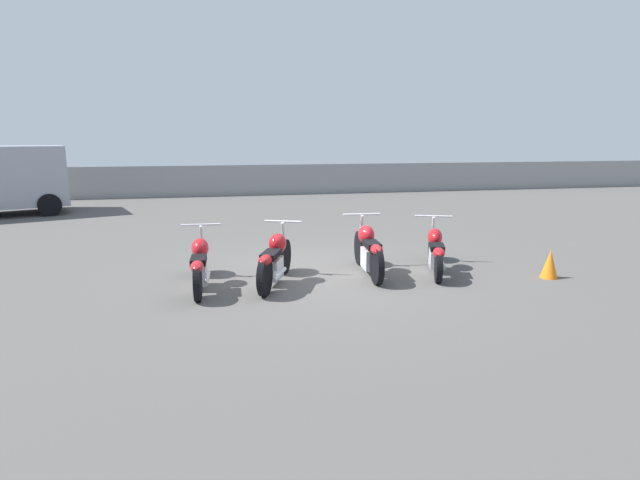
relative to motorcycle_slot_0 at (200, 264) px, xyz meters
name	(u,v)px	position (x,y,z in m)	size (l,w,h in m)	color
ground_plane	(318,273)	(2.08, 0.45, -0.40)	(60.00, 60.00, 0.00)	#514F4C
fence_back	(257,180)	(2.08, 13.13, 0.24)	(40.00, 0.04, 1.28)	gray
motorcycle_slot_0	(200,264)	(0.00, 0.00, 0.00)	(0.68, 2.08, 0.95)	black
motorcycle_slot_1	(275,260)	(1.23, -0.06, 0.02)	(0.94, 1.89, 0.99)	black
motorcycle_slot_2	(368,250)	(2.96, 0.22, 0.04)	(0.72, 2.02, 1.02)	black
motorcycle_slot_3	(435,250)	(4.23, 0.16, -0.01)	(1.01, 2.05, 0.94)	black
traffic_cone_near	(550,264)	(6.02, -0.69, -0.15)	(0.29, 0.29, 0.50)	orange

